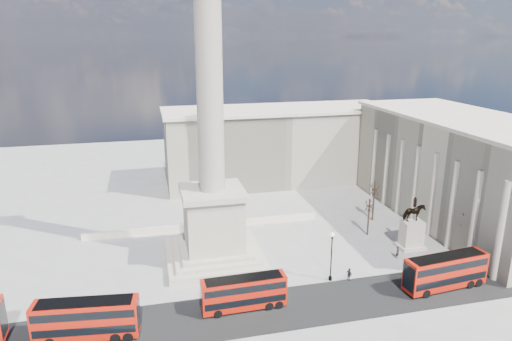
{
  "coord_description": "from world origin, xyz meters",
  "views": [
    {
      "loc": [
        -8.39,
        -56.29,
        31.67
      ],
      "look_at": [
        5.59,
        1.67,
        14.16
      ],
      "focal_mm": 32.0,
      "sensor_mm": 36.0,
      "label": 1
    }
  ],
  "objects_px": {
    "red_bus_b": "(244,293)",
    "equestrian_statue": "(412,230)",
    "red_bus_c": "(446,271)",
    "pedestrian_standing": "(429,268)",
    "nelsons_column": "(212,175)",
    "victorian_lamp": "(332,253)",
    "pedestrian_crossing": "(349,275)",
    "red_bus_a": "(87,319)",
    "pedestrian_walking": "(397,252)"
  },
  "relations": [
    {
      "from": "red_bus_b",
      "to": "victorian_lamp",
      "type": "relative_size",
      "value": 1.47
    },
    {
      "from": "equestrian_statue",
      "to": "pedestrian_walking",
      "type": "relative_size",
      "value": 4.55
    },
    {
      "from": "red_bus_b",
      "to": "pedestrian_crossing",
      "type": "height_order",
      "value": "red_bus_b"
    },
    {
      "from": "red_bus_a",
      "to": "equestrian_statue",
      "type": "distance_m",
      "value": 47.91
    },
    {
      "from": "red_bus_c",
      "to": "pedestrian_standing",
      "type": "height_order",
      "value": "red_bus_c"
    },
    {
      "from": "red_bus_b",
      "to": "pedestrian_standing",
      "type": "height_order",
      "value": "red_bus_b"
    },
    {
      "from": "red_bus_a",
      "to": "red_bus_b",
      "type": "relative_size",
      "value": 1.1
    },
    {
      "from": "nelsons_column",
      "to": "pedestrian_crossing",
      "type": "relative_size",
      "value": 26.85
    },
    {
      "from": "red_bus_c",
      "to": "red_bus_a",
      "type": "bearing_deg",
      "value": 174.4
    },
    {
      "from": "red_bus_b",
      "to": "red_bus_a",
      "type": "bearing_deg",
      "value": -176.47
    },
    {
      "from": "nelsons_column",
      "to": "pedestrian_standing",
      "type": "distance_m",
      "value": 33.0
    },
    {
      "from": "red_bus_a",
      "to": "red_bus_c",
      "type": "bearing_deg",
      "value": 6.82
    },
    {
      "from": "red_bus_a",
      "to": "pedestrian_standing",
      "type": "xyz_separation_m",
      "value": [
        44.6,
        3.92,
        -1.58
      ]
    },
    {
      "from": "victorian_lamp",
      "to": "pedestrian_standing",
      "type": "relative_size",
      "value": 4.45
    },
    {
      "from": "equestrian_statue",
      "to": "pedestrian_standing",
      "type": "xyz_separation_m",
      "value": [
        -1.87,
        -7.73,
        -2.13
      ]
    },
    {
      "from": "red_bus_a",
      "to": "red_bus_c",
      "type": "relative_size",
      "value": 0.97
    },
    {
      "from": "equestrian_statue",
      "to": "pedestrian_standing",
      "type": "bearing_deg",
      "value": -103.59
    },
    {
      "from": "red_bus_a",
      "to": "equestrian_statue",
      "type": "xyz_separation_m",
      "value": [
        46.47,
        11.65,
        0.56
      ]
    },
    {
      "from": "nelsons_column",
      "to": "red_bus_a",
      "type": "xyz_separation_m",
      "value": [
        -16.15,
        -15.42,
        -10.56
      ]
    },
    {
      "from": "nelsons_column",
      "to": "pedestrian_crossing",
      "type": "distance_m",
      "value": 23.24
    },
    {
      "from": "victorian_lamp",
      "to": "equestrian_statue",
      "type": "bearing_deg",
      "value": 21.57
    },
    {
      "from": "equestrian_statue",
      "to": "pedestrian_walking",
      "type": "height_order",
      "value": "equestrian_statue"
    },
    {
      "from": "nelsons_column",
      "to": "red_bus_b",
      "type": "distance_m",
      "value": 17.68
    },
    {
      "from": "nelsons_column",
      "to": "pedestrian_standing",
      "type": "relative_size",
      "value": 31.78
    },
    {
      "from": "nelsons_column",
      "to": "pedestrian_walking",
      "type": "relative_size",
      "value": 27.03
    },
    {
      "from": "nelsons_column",
      "to": "victorian_lamp",
      "type": "bearing_deg",
      "value": -35.25
    },
    {
      "from": "nelsons_column",
      "to": "equestrian_statue",
      "type": "bearing_deg",
      "value": -7.09
    },
    {
      "from": "victorian_lamp",
      "to": "pedestrian_walking",
      "type": "bearing_deg",
      "value": 16.87
    },
    {
      "from": "victorian_lamp",
      "to": "red_bus_b",
      "type": "bearing_deg",
      "value": -163.15
    },
    {
      "from": "victorian_lamp",
      "to": "equestrian_statue",
      "type": "height_order",
      "value": "equestrian_statue"
    },
    {
      "from": "red_bus_b",
      "to": "red_bus_c",
      "type": "xyz_separation_m",
      "value": [
        26.47,
        -1.52,
        0.25
      ]
    },
    {
      "from": "pedestrian_standing",
      "to": "pedestrian_walking",
      "type": "bearing_deg",
      "value": -104.42
    },
    {
      "from": "nelsons_column",
      "to": "red_bus_c",
      "type": "xyz_separation_m",
      "value": [
        28.06,
        -15.47,
        -10.49
      ]
    },
    {
      "from": "red_bus_b",
      "to": "equestrian_statue",
      "type": "xyz_separation_m",
      "value": [
        28.73,
        10.18,
        0.74
      ]
    },
    {
      "from": "equestrian_statue",
      "to": "pedestrian_standing",
      "type": "distance_m",
      "value": 8.23
    },
    {
      "from": "red_bus_b",
      "to": "equestrian_statue",
      "type": "distance_m",
      "value": 30.49
    },
    {
      "from": "victorian_lamp",
      "to": "pedestrian_crossing",
      "type": "distance_m",
      "value": 4.06
    },
    {
      "from": "pedestrian_walking",
      "to": "pedestrian_standing",
      "type": "distance_m",
      "value": 5.46
    },
    {
      "from": "nelsons_column",
      "to": "red_bus_b",
      "type": "bearing_deg",
      "value": -83.5
    },
    {
      "from": "red_bus_a",
      "to": "red_bus_b",
      "type": "xyz_separation_m",
      "value": [
        17.74,
        1.47,
        -0.18
      ]
    },
    {
      "from": "red_bus_c",
      "to": "pedestrian_crossing",
      "type": "bearing_deg",
      "value": 152.35
    },
    {
      "from": "red_bus_c",
      "to": "equestrian_statue",
      "type": "distance_m",
      "value": 11.92
    },
    {
      "from": "red_bus_a",
      "to": "pedestrian_crossing",
      "type": "xyz_separation_m",
      "value": [
        32.84,
        4.57,
        -1.43
      ]
    },
    {
      "from": "equestrian_statue",
      "to": "red_bus_c",
      "type": "bearing_deg",
      "value": -100.92
    },
    {
      "from": "victorian_lamp",
      "to": "pedestrian_walking",
      "type": "xyz_separation_m",
      "value": [
        12.2,
        3.7,
        -3.19
      ]
    },
    {
      "from": "pedestrian_standing",
      "to": "red_bus_a",
      "type": "bearing_deg",
      "value": -30.38
    },
    {
      "from": "pedestrian_crossing",
      "to": "red_bus_c",
      "type": "bearing_deg",
      "value": -131.14
    },
    {
      "from": "red_bus_a",
      "to": "pedestrian_crossing",
      "type": "bearing_deg",
      "value": 14.81
    },
    {
      "from": "nelsons_column",
      "to": "pedestrian_standing",
      "type": "height_order",
      "value": "nelsons_column"
    },
    {
      "from": "victorian_lamp",
      "to": "pedestrian_walking",
      "type": "distance_m",
      "value": 13.14
    }
  ]
}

